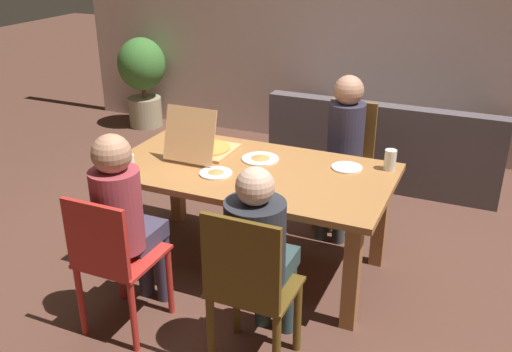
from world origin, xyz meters
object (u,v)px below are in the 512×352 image
(person_2, at_px, (125,214))
(pizza_box_0, at_px, (204,147))
(couch, at_px, (386,149))
(drinking_glass_1, at_px, (390,160))
(person_1, at_px, (260,247))
(plate_2, at_px, (216,173))
(chair_2, at_px, (113,258))
(potted_plant, at_px, (142,75))
(person_0, at_px, (343,142))
(chair_0, at_px, (347,157))
(plate_0, at_px, (261,158))
(chair_1, at_px, (249,288))
(dining_table, at_px, (250,183))
(drinking_glass_0, at_px, (130,165))
(plate_1, at_px, (347,168))

(person_2, xyz_separation_m, pizza_box_0, (0.00, 0.96, 0.09))
(couch, bearing_deg, drinking_glass_1, -78.97)
(person_1, bearing_deg, drinking_glass_1, 69.30)
(plate_2, height_order, couch, couch)
(chair_2, xyz_separation_m, drinking_glass_1, (1.28, 1.35, 0.31))
(potted_plant, bearing_deg, person_0, -28.15)
(person_0, distance_m, plate_2, 1.16)
(chair_0, xyz_separation_m, plate_0, (-0.42, -0.80, 0.22))
(chair_1, height_order, potted_plant, potted_plant)
(dining_table, height_order, drinking_glass_0, drinking_glass_0)
(pizza_box_0, distance_m, drinking_glass_0, 0.60)
(person_0, relative_size, drinking_glass_1, 8.85)
(dining_table, xyz_separation_m, drinking_glass_1, (0.87, 0.36, 0.18))
(person_1, bearing_deg, pizza_box_0, 131.85)
(drinking_glass_1, distance_m, couch, 1.76)
(dining_table, relative_size, chair_1, 1.95)
(person_0, xyz_separation_m, potted_plant, (-2.90, 1.55, -0.10))
(plate_2, xyz_separation_m, couch, (0.71, 2.18, -0.49))
(chair_0, height_order, couch, chair_0)
(chair_1, distance_m, pizza_box_0, 1.39)
(chair_2, relative_size, drinking_glass_0, 6.22)
(chair_2, distance_m, plate_2, 0.89)
(chair_1, relative_size, plate_0, 3.76)
(person_0, xyz_separation_m, pizza_box_0, (-0.84, -0.70, 0.08))
(person_2, height_order, couch, person_2)
(person_1, bearing_deg, plate_2, 132.71)
(dining_table, height_order, pizza_box_0, pizza_box_0)
(chair_2, bearing_deg, person_1, 11.95)
(chair_0, distance_m, chair_2, 2.14)
(drinking_glass_1, height_order, couch, drinking_glass_1)
(pizza_box_0, bearing_deg, plate_2, -50.10)
(person_2, height_order, drinking_glass_1, person_2)
(person_2, height_order, drinking_glass_0, person_2)
(person_1, bearing_deg, couch, 87.50)
(dining_table, distance_m, person_2, 0.94)
(person_2, xyz_separation_m, drinking_glass_1, (1.28, 1.20, 0.10))
(dining_table, distance_m, chair_0, 1.07)
(plate_0, xyz_separation_m, potted_plant, (-2.48, 2.19, -0.14))
(dining_table, distance_m, potted_plant, 3.42)
(chair_2, height_order, drinking_glass_0, chair_2)
(drinking_glass_0, distance_m, potted_plant, 3.33)
(chair_0, distance_m, drinking_glass_1, 0.81)
(dining_table, xyz_separation_m, plate_1, (0.60, 0.26, 0.11))
(chair_1, distance_m, person_2, 0.87)
(plate_2, height_order, potted_plant, potted_plant)
(person_0, relative_size, potted_plant, 1.16)
(drinking_glass_0, bearing_deg, chair_2, -66.58)
(chair_2, distance_m, drinking_glass_0, 0.70)
(chair_0, relative_size, plate_2, 4.55)
(couch, bearing_deg, plate_1, -88.24)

